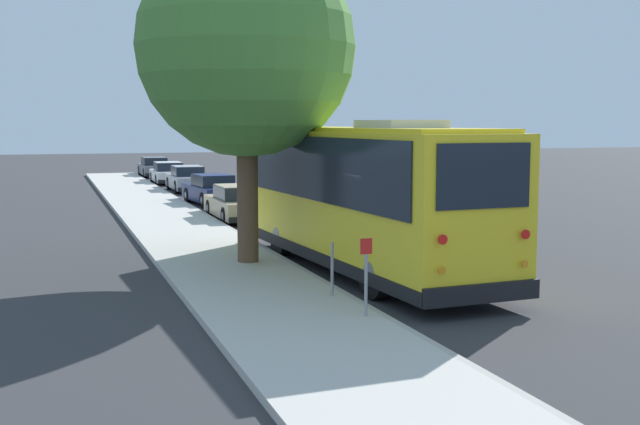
{
  "coord_description": "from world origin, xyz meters",
  "views": [
    {
      "loc": [
        -16.35,
        7.21,
        3.57
      ],
      "look_at": [
        2.8,
        0.68,
        1.3
      ],
      "focal_mm": 45.0,
      "sensor_mm": 36.0,
      "label": 1
    }
  ],
  "objects_px": {
    "parked_sedan_tan": "(238,203)",
    "sign_post_far": "(332,269)",
    "parked_sedan_silver": "(187,179)",
    "parked_sedan_white": "(168,173)",
    "sign_post_near": "(366,276)",
    "parked_sedan_navy": "(212,190)",
    "parked_sedan_gray": "(154,167)",
    "shuttle_bus": "(365,191)",
    "street_tree": "(244,32)"
  },
  "relations": [
    {
      "from": "parked_sedan_white",
      "to": "parked_sedan_gray",
      "type": "xyz_separation_m",
      "value": [
        6.4,
        0.01,
        0.01
      ]
    },
    {
      "from": "shuttle_bus",
      "to": "sign_post_far",
      "type": "relative_size",
      "value": 9.58
    },
    {
      "from": "parked_sedan_gray",
      "to": "sign_post_near",
      "type": "distance_m",
      "value": 41.17
    },
    {
      "from": "shuttle_bus",
      "to": "parked_sedan_tan",
      "type": "relative_size",
      "value": 2.24
    },
    {
      "from": "parked_sedan_white",
      "to": "street_tree",
      "type": "xyz_separation_m",
      "value": [
        -28.39,
        2.13,
        5.16
      ]
    },
    {
      "from": "parked_sedan_tan",
      "to": "parked_sedan_silver",
      "type": "bearing_deg",
      "value": -1.01
    },
    {
      "from": "parked_sedan_navy",
      "to": "parked_sedan_gray",
      "type": "xyz_separation_m",
      "value": [
        19.47,
        0.06,
        -0.02
      ]
    },
    {
      "from": "parked_sedan_white",
      "to": "sign_post_near",
      "type": "relative_size",
      "value": 3.1
    },
    {
      "from": "parked_sedan_gray",
      "to": "street_tree",
      "type": "distance_m",
      "value": 35.23
    },
    {
      "from": "parked_sedan_navy",
      "to": "street_tree",
      "type": "relative_size",
      "value": 0.51
    },
    {
      "from": "sign_post_far",
      "to": "sign_post_near",
      "type": "bearing_deg",
      "value": 180.0
    },
    {
      "from": "parked_sedan_silver",
      "to": "street_tree",
      "type": "height_order",
      "value": "street_tree"
    },
    {
      "from": "sign_post_near",
      "to": "street_tree",
      "type": "bearing_deg",
      "value": 5.61
    },
    {
      "from": "parked_sedan_tan",
      "to": "parked_sedan_silver",
      "type": "xyz_separation_m",
      "value": [
        12.89,
        -0.26,
        0.03
      ]
    },
    {
      "from": "shuttle_bus",
      "to": "sign_post_far",
      "type": "distance_m",
      "value": 3.69
    },
    {
      "from": "street_tree",
      "to": "parked_sedan_tan",
      "type": "bearing_deg",
      "value": -11.87
    },
    {
      "from": "sign_post_far",
      "to": "parked_sedan_silver",
      "type": "bearing_deg",
      "value": -3.5
    },
    {
      "from": "parked_sedan_white",
      "to": "sign_post_near",
      "type": "distance_m",
      "value": 34.78
    },
    {
      "from": "parked_sedan_tan",
      "to": "sign_post_far",
      "type": "relative_size",
      "value": 4.28
    },
    {
      "from": "parked_sedan_tan",
      "to": "parked_sedan_gray",
      "type": "distance_m",
      "value": 25.16
    },
    {
      "from": "parked_sedan_white",
      "to": "sign_post_far",
      "type": "height_order",
      "value": "parked_sedan_white"
    },
    {
      "from": "shuttle_bus",
      "to": "parked_sedan_silver",
      "type": "height_order",
      "value": "shuttle_bus"
    },
    {
      "from": "parked_sedan_silver",
      "to": "parked_sedan_gray",
      "type": "xyz_separation_m",
      "value": [
        12.27,
        0.16,
        -0.02
      ]
    },
    {
      "from": "street_tree",
      "to": "shuttle_bus",
      "type": "bearing_deg",
      "value": -123.75
    },
    {
      "from": "parked_sedan_navy",
      "to": "parked_sedan_gray",
      "type": "relative_size",
      "value": 0.99
    },
    {
      "from": "parked_sedan_silver",
      "to": "street_tree",
      "type": "bearing_deg",
      "value": 174.07
    },
    {
      "from": "parked_sedan_gray",
      "to": "parked_sedan_navy",
      "type": "bearing_deg",
      "value": 179.96
    },
    {
      "from": "street_tree",
      "to": "sign_post_near",
      "type": "distance_m",
      "value": 8.03
    },
    {
      "from": "shuttle_bus",
      "to": "street_tree",
      "type": "bearing_deg",
      "value": 52.94
    },
    {
      "from": "shuttle_bus",
      "to": "parked_sedan_tan",
      "type": "xyz_separation_m",
      "value": [
        11.29,
        0.46,
        -1.37
      ]
    },
    {
      "from": "shuttle_bus",
      "to": "parked_sedan_white",
      "type": "relative_size",
      "value": 2.37
    },
    {
      "from": "parked_sedan_tan",
      "to": "parked_sedan_white",
      "type": "distance_m",
      "value": 18.77
    },
    {
      "from": "parked_sedan_gray",
      "to": "sign_post_far",
      "type": "height_order",
      "value": "parked_sedan_gray"
    },
    {
      "from": "parked_sedan_navy",
      "to": "parked_sedan_white",
      "type": "distance_m",
      "value": 13.08
    },
    {
      "from": "parked_sedan_tan",
      "to": "sign_post_near",
      "type": "relative_size",
      "value": 3.29
    },
    {
      "from": "parked_sedan_silver",
      "to": "sign_post_far",
      "type": "distance_m",
      "value": 27.15
    },
    {
      "from": "parked_sedan_silver",
      "to": "street_tree",
      "type": "xyz_separation_m",
      "value": [
        -22.52,
        2.28,
        5.13
      ]
    },
    {
      "from": "parked_sedan_navy",
      "to": "sign_post_far",
      "type": "bearing_deg",
      "value": 170.62
    },
    {
      "from": "sign_post_far",
      "to": "street_tree",
      "type": "bearing_deg",
      "value": 7.76
    },
    {
      "from": "shuttle_bus",
      "to": "parked_sedan_navy",
      "type": "bearing_deg",
      "value": -2.24
    },
    {
      "from": "parked_sedan_white",
      "to": "sign_post_far",
      "type": "xyz_separation_m",
      "value": [
        -32.97,
        1.5,
        0.1
      ]
    },
    {
      "from": "street_tree",
      "to": "sign_post_near",
      "type": "relative_size",
      "value": 6.23
    },
    {
      "from": "shuttle_bus",
      "to": "parked_sedan_white",
      "type": "xyz_separation_m",
      "value": [
        30.06,
        0.36,
        -1.37
      ]
    },
    {
      "from": "parked_sedan_silver",
      "to": "sign_post_near",
      "type": "xyz_separation_m",
      "value": [
        -28.88,
        1.66,
        0.25
      ]
    },
    {
      "from": "parked_sedan_navy",
      "to": "parked_sedan_white",
      "type": "xyz_separation_m",
      "value": [
        13.08,
        0.04,
        -0.03
      ]
    },
    {
      "from": "parked_sedan_tan",
      "to": "parked_sedan_silver",
      "type": "relative_size",
      "value": 1.06
    },
    {
      "from": "shuttle_bus",
      "to": "parked_sedan_gray",
      "type": "bearing_deg",
      "value": -2.72
    },
    {
      "from": "sign_post_far",
      "to": "shuttle_bus",
      "type": "bearing_deg",
      "value": -32.58
    },
    {
      "from": "parked_sedan_white",
      "to": "shuttle_bus",
      "type": "bearing_deg",
      "value": -178.43
    },
    {
      "from": "shuttle_bus",
      "to": "parked_sedan_tan",
      "type": "bearing_deg",
      "value": -0.95
    }
  ]
}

